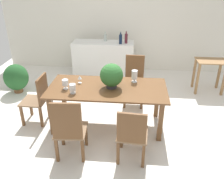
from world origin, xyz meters
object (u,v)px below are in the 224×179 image
(wine_bottle_green, at_px, (121,37))
(chair_head_end, at_px, (38,97))
(chair_near_left, at_px, (69,128))
(chair_near_right, at_px, (132,134))
(wine_bottle_dark, at_px, (121,39))
(side_table, at_px, (210,69))
(wine_bottle_clear, at_px, (126,38))
(chair_far_right, at_px, (134,78))
(kitchen_counter, at_px, (103,59))
(dining_table, at_px, (107,93))
(potted_plant_floor, at_px, (16,78))
(crystal_vase_left, at_px, (65,83))
(crystal_vase_right, at_px, (73,88))
(crystal_vase_center_near, at_px, (134,75))
(flower_centerpiece, at_px, (112,75))
(wine_bottle_tall, at_px, (105,38))
(wine_glass, at_px, (80,78))

(wine_bottle_green, bearing_deg, chair_head_end, -119.38)
(chair_near_left, bearing_deg, chair_near_right, 177.14)
(wine_bottle_dark, bearing_deg, side_table, -14.57)
(chair_head_end, distance_m, wine_bottle_clear, 2.73)
(chair_far_right, height_order, wine_bottle_dark, wine_bottle_dark)
(kitchen_counter, bearing_deg, chair_head_end, -111.65)
(chair_near_left, relative_size, wine_bottle_clear, 3.42)
(side_table, bearing_deg, dining_table, -143.73)
(kitchen_counter, xyz_separation_m, potted_plant_floor, (-1.88, -1.14, -0.10))
(chair_head_end, bearing_deg, wine_bottle_dark, 149.32)
(crystal_vase_left, relative_size, crystal_vase_right, 1.04)
(crystal_vase_center_near, xyz_separation_m, side_table, (1.72, 1.33, -0.33))
(wine_bottle_clear, bearing_deg, flower_centerpiece, -94.01)
(dining_table, relative_size, wine_bottle_tall, 8.53)
(flower_centerpiece, bearing_deg, wine_bottle_clear, 85.99)
(dining_table, bearing_deg, wine_bottle_clear, 84.14)
(chair_far_right, height_order, chair_near_right, chair_far_right)
(crystal_vase_center_near, bearing_deg, dining_table, -149.09)
(chair_head_end, relative_size, wine_glass, 6.68)
(chair_near_left, height_order, flower_centerpiece, flower_centerpiece)
(chair_far_right, relative_size, crystal_vase_center_near, 4.62)
(chair_near_right, distance_m, wine_glass, 1.48)
(crystal_vase_left, xyz_separation_m, wine_bottle_clear, (0.93, 2.33, 0.18))
(crystal_vase_right, distance_m, wine_glass, 0.41)
(chair_head_end, bearing_deg, wine_bottle_clear, 147.71)
(wine_glass, relative_size, wine_bottle_green, 0.53)
(side_table, bearing_deg, crystal_vase_right, -145.59)
(wine_glass, height_order, potted_plant_floor, wine_glass)
(crystal_vase_left, bearing_deg, wine_bottle_green, 72.51)
(dining_table, xyz_separation_m, crystal_vase_left, (-0.70, -0.11, 0.21))
(chair_head_end, xyz_separation_m, potted_plant_floor, (-0.98, 1.14, -0.15))
(chair_near_right, relative_size, flower_centerpiece, 2.12)
(chair_far_right, height_order, wine_bottle_tall, wine_bottle_tall)
(chair_near_left, xyz_separation_m, crystal_vase_left, (-0.25, 0.82, 0.32))
(chair_head_end, relative_size, chair_near_left, 0.91)
(chair_near_left, xyz_separation_m, potted_plant_floor, (-1.79, 2.07, -0.19))
(wine_glass, relative_size, wine_bottle_dark, 0.48)
(chair_near_left, bearing_deg, dining_table, -119.54)
(flower_centerpiece, bearing_deg, wine_bottle_dark, 89.48)
(wine_bottle_green, bearing_deg, wine_bottle_tall, -177.61)
(wine_bottle_tall, distance_m, wine_bottle_dark, 0.47)
(chair_near_right, bearing_deg, wine_bottle_dark, -78.77)
(crystal_vase_right, distance_m, wine_bottle_tall, 2.66)
(crystal_vase_center_near, bearing_deg, wine_bottle_clear, 96.84)
(crystal_vase_center_near, relative_size, wine_bottle_dark, 0.77)
(wine_bottle_clear, relative_size, side_table, 0.39)
(chair_near_right, relative_size, wine_bottle_dark, 3.15)
(kitchen_counter, xyz_separation_m, wine_bottle_green, (0.44, 0.12, 0.57))
(kitchen_counter, relative_size, wine_bottle_tall, 6.52)
(chair_far_right, height_order, crystal_vase_right, chair_far_right)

